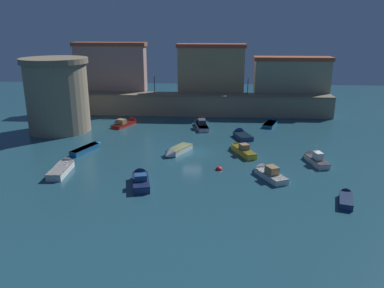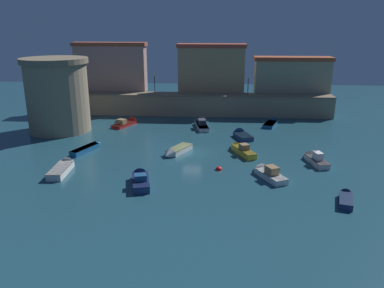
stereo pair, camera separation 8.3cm
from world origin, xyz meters
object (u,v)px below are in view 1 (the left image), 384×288
at_px(moored_boat_1, 267,172).
at_px(moored_boat_2, 64,167).
at_px(quay_lamp_0, 154,81).
at_px(moored_boat_7, 201,124).
at_px(moored_boat_3, 241,135).
at_px(moored_boat_9, 241,149).
at_px(moored_boat_4, 140,179).
at_px(moored_boat_10, 176,151).
at_px(quay_lamp_1, 248,83).
at_px(moored_boat_6, 128,123).
at_px(moored_boat_8, 314,158).
at_px(moored_boat_11, 271,123).
at_px(moored_boat_5, 346,198).
at_px(mooring_buoy_0, 219,170).
at_px(fortress_tower, 57,95).
at_px(moored_boat_0, 89,148).

relative_size(moored_boat_1, moored_boat_2, 0.90).
xyz_separation_m(quay_lamp_0, moored_boat_7, (8.88, -8.57, -5.67)).
bearing_deg(moored_boat_7, moored_boat_2, 134.04).
bearing_deg(moored_boat_7, moored_boat_1, -169.31).
height_order(moored_boat_3, moored_boat_9, moored_boat_9).
distance_m(moored_boat_4, moored_boat_10, 10.02).
xyz_separation_m(quay_lamp_1, moored_boat_6, (-20.11, -8.10, -5.57)).
xyz_separation_m(moored_boat_6, moored_boat_8, (26.63, -16.27, 0.11)).
bearing_deg(moored_boat_1, moored_boat_2, 63.42).
height_order(moored_boat_3, moored_boat_11, moored_boat_3).
relative_size(moored_boat_1, moored_boat_8, 0.98).
relative_size(moored_boat_5, moored_boat_11, 0.79).
distance_m(moored_boat_9, mooring_buoy_0, 6.97).
distance_m(fortress_tower, quay_lamp_0, 17.98).
height_order(fortress_tower, moored_boat_0, fortress_tower).
xyz_separation_m(quay_lamp_1, mooring_buoy_0, (-4.94, -27.89, -5.91)).
bearing_deg(quay_lamp_1, moored_boat_10, -114.88).
relative_size(fortress_tower, moored_boat_8, 1.96).
xyz_separation_m(moored_boat_11, mooring_buoy_0, (-8.59, -21.50, -0.28)).
bearing_deg(moored_boat_4, fortress_tower, 26.18).
xyz_separation_m(moored_boat_6, moored_boat_9, (18.00, -13.44, 0.13)).
distance_m(moored_boat_6, moored_boat_8, 31.21).
xyz_separation_m(quay_lamp_1, moored_boat_7, (-7.93, -8.57, -5.47)).
relative_size(quay_lamp_0, mooring_buoy_0, 4.31).
xyz_separation_m(moored_boat_3, moored_boat_8, (8.29, -10.17, 0.12)).
relative_size(quay_lamp_1, moored_boat_7, 0.43).
relative_size(moored_boat_0, moored_boat_6, 0.98).
relative_size(moored_boat_5, mooring_buoy_0, 5.44).
relative_size(moored_boat_2, mooring_buoy_0, 7.80).
xyz_separation_m(quay_lamp_1, moored_boat_1, (0.31, -29.47, -5.47)).
bearing_deg(moored_boat_2, moored_boat_9, -72.19).
bearing_deg(moored_boat_0, mooring_buoy_0, -88.56).
height_order(moored_boat_2, moored_boat_9, moored_boat_9).
bearing_deg(moored_boat_2, moored_boat_0, -6.50).
distance_m(moored_boat_5, mooring_buoy_0, 14.01).
height_order(moored_boat_2, moored_boat_7, moored_boat_7).
relative_size(fortress_tower, mooring_buoy_0, 14.10).
xyz_separation_m(quay_lamp_0, moored_boat_5, (23.84, -35.15, -5.79)).
relative_size(moored_boat_11, mooring_buoy_0, 6.88).
height_order(quay_lamp_0, moored_boat_5, quay_lamp_0).
bearing_deg(fortress_tower, moored_boat_8, -18.10).
bearing_deg(moored_boat_8, quay_lamp_1, 3.09).
bearing_deg(mooring_buoy_0, fortress_tower, 148.19).
xyz_separation_m(moored_boat_0, moored_boat_5, (29.16, -13.18, -0.03)).
xyz_separation_m(fortress_tower, moored_boat_0, (7.56, -9.44, -5.29)).
bearing_deg(moored_boat_4, quay_lamp_1, -35.95).
distance_m(fortress_tower, moored_boat_0, 13.20).
bearing_deg(moored_boat_9, moored_boat_1, 173.62).
bearing_deg(quay_lamp_1, moored_boat_3, -97.09).
relative_size(moored_boat_3, moored_boat_9, 0.78).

